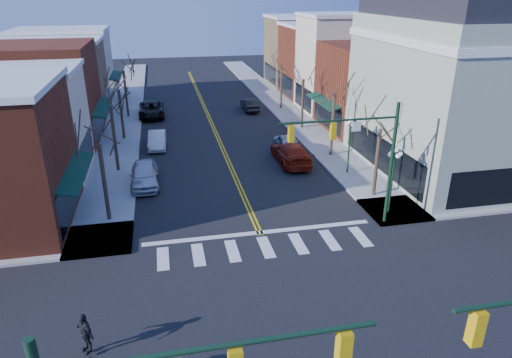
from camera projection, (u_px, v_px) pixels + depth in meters
ground at (300, 325)px, 18.68m from camera, size 160.00×160.00×0.00m
sidewalk_left at (115, 166)px, 35.03m from camera, size 3.50×70.00×0.15m
sidewalk_right at (330, 151)px, 38.36m from camera, size 3.50×70.00×0.15m
bldg_left_stucco_a at (8, 127)px, 31.88m from camera, size 10.00×7.00×7.50m
bldg_left_brick_b at (33, 96)px, 38.90m from camera, size 10.00×9.00×8.50m
bldg_left_tan at (53, 82)px, 46.48m from camera, size 10.00×7.50×7.80m
bldg_left_stucco_b at (66, 68)px, 53.39m from camera, size 10.00×8.00×8.20m
bldg_right_brick_a at (379, 88)px, 43.31m from camera, size 10.00×8.50×8.00m
bldg_right_stucco at (348, 65)px, 49.91m from camera, size 10.00×7.00×10.00m
bldg_right_brick_b at (324, 62)px, 56.97m from camera, size 10.00×8.00×8.50m
bldg_right_tan at (305, 51)px, 64.09m from camera, size 10.00×8.00×9.00m
victorian_corner at (467, 81)px, 32.32m from camera, size 12.25×14.25×13.30m
traffic_mast_far_right at (362, 149)px, 24.59m from camera, size 6.60×0.28×7.20m
lamppost_corner at (393, 168)px, 26.76m from camera, size 0.36×0.36×4.33m
lamppost_midblock at (350, 136)px, 32.62m from camera, size 0.36×0.36×4.33m
tree_left_a at (105, 184)px, 26.09m from camera, size 0.24×0.24×4.76m
tree_left_b at (115, 140)px, 33.25m from camera, size 0.24×0.24×5.04m
tree_left_c at (122, 115)px, 40.56m from camera, size 0.24×0.24×4.55m
tree_left_d at (126, 94)px, 47.71m from camera, size 0.24×0.24×4.90m
tree_right_a at (377, 164)px, 29.31m from camera, size 0.24×0.24×4.62m
tree_right_b at (332, 126)px, 36.42m from camera, size 0.24×0.24×5.18m
tree_right_c at (303, 105)px, 43.70m from camera, size 0.24×0.24×4.83m
tree_right_d at (281, 87)px, 50.89m from camera, size 0.24×0.24×4.97m
car_left_near at (144, 175)px, 31.59m from camera, size 1.92×4.69×1.59m
car_left_mid at (157, 140)px, 39.22m from camera, size 1.61×4.18×1.36m
car_left_far at (151, 110)px, 48.57m from camera, size 2.60×5.60×1.55m
car_right_near at (291, 153)px, 35.68m from camera, size 2.33×5.63×1.63m
car_right_mid at (287, 143)px, 38.00m from camera, size 2.23×4.79×1.59m
car_right_far at (250, 105)px, 50.99m from camera, size 1.48×4.18×1.38m
pedestrian_dark_a at (85, 333)px, 16.83m from camera, size 0.94×1.02×1.68m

